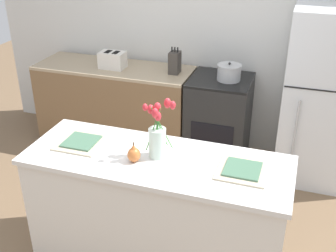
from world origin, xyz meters
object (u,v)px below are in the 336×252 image
(stove_range, at_px, (218,121))
(flower_vase, at_px, (158,135))
(refrigerator, at_px, (321,98))
(plate_setting_left, at_px, (81,142))
(pear_figurine, at_px, (134,154))
(plate_setting_right, at_px, (242,170))
(cooking_pot, at_px, (229,72))
(toaster, at_px, (113,60))
(knife_block, at_px, (175,62))

(stove_range, distance_m, flower_vase, 1.69)
(refrigerator, xyz_separation_m, plate_setting_left, (-1.62, -1.58, 0.08))
(pear_figurine, relative_size, plate_setting_right, 0.45)
(stove_range, distance_m, refrigerator, 1.02)
(pear_figurine, height_order, cooking_pot, cooking_pot)
(plate_setting_left, xyz_separation_m, toaster, (-0.47, 1.54, 0.08))
(flower_vase, relative_size, cooking_pot, 1.74)
(stove_range, distance_m, cooking_pot, 0.54)
(pear_figurine, distance_m, plate_setting_right, 0.71)
(knife_block, bearing_deg, toaster, -175.54)
(refrigerator, distance_m, flower_vase, 1.90)
(refrigerator, height_order, pear_figurine, refrigerator)
(stove_range, distance_m, toaster, 1.27)
(stove_range, bearing_deg, toaster, -178.12)
(plate_setting_right, bearing_deg, cooking_pot, 104.15)
(refrigerator, height_order, toaster, refrigerator)
(flower_vase, bearing_deg, toaster, 124.45)
(stove_range, height_order, flower_vase, flower_vase)
(plate_setting_left, bearing_deg, cooking_pot, 64.40)
(refrigerator, distance_m, toaster, 2.10)
(stove_range, height_order, refrigerator, refrigerator)
(refrigerator, distance_m, cooking_pot, 0.89)
(flower_vase, distance_m, pear_figurine, 0.20)
(plate_setting_left, height_order, cooking_pot, cooking_pot)
(stove_range, bearing_deg, pear_figurine, -97.57)
(refrigerator, height_order, cooking_pot, refrigerator)
(flower_vase, bearing_deg, plate_setting_right, -0.80)
(pear_figurine, bearing_deg, stove_range, 82.43)
(plate_setting_right, distance_m, knife_block, 1.86)
(stove_range, relative_size, toaster, 3.27)
(pear_figurine, distance_m, knife_block, 1.72)
(plate_setting_left, height_order, plate_setting_right, same)
(plate_setting_right, bearing_deg, pear_figurine, -171.40)
(flower_vase, bearing_deg, stove_range, 86.55)
(plate_setting_left, bearing_deg, pear_figurine, -13.21)
(plate_setting_left, distance_m, cooking_pot, 1.74)
(refrigerator, distance_m, plate_setting_right, 1.65)
(refrigerator, bearing_deg, cooking_pot, -179.11)
(flower_vase, bearing_deg, knife_block, 103.74)
(pear_figurine, xyz_separation_m, knife_block, (-0.26, 1.70, 0.06))
(plate_setting_right, bearing_deg, plate_setting_left, 180.00)
(pear_figurine, bearing_deg, plate_setting_left, 166.79)
(knife_block, bearing_deg, plate_setting_left, -96.81)
(refrigerator, height_order, flower_vase, refrigerator)
(toaster, height_order, knife_block, knife_block)
(plate_setting_right, height_order, cooking_pot, cooking_pot)
(stove_range, bearing_deg, refrigerator, 0.04)
(refrigerator, height_order, plate_setting_right, refrigerator)
(refrigerator, distance_m, knife_block, 1.45)
(knife_block, bearing_deg, stove_range, -1.68)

